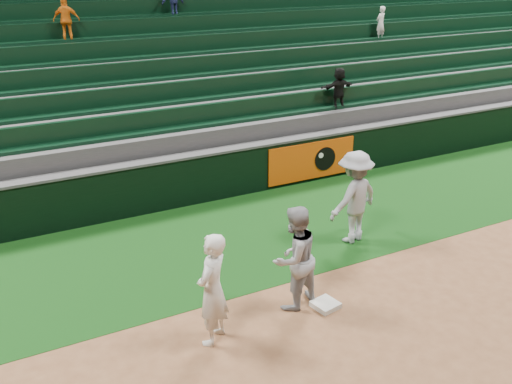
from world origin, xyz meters
TOP-DOWN VIEW (x-y plane):
  - ground at (0.00, 0.00)m, footprint 70.00×70.00m
  - foul_grass at (0.00, 3.00)m, footprint 36.00×4.20m
  - first_base at (0.04, -0.06)m, footprint 0.47×0.47m
  - first_baseman at (-2.02, -0.01)m, footprint 0.80×0.78m
  - baserunner at (-0.42, 0.25)m, footprint 1.05×0.90m
  - base_coach at (1.93, 1.76)m, footprint 1.41×1.01m
  - field_wall at (0.03, 5.20)m, footprint 36.00×0.45m
  - stadium_seating at (-0.00, 8.97)m, footprint 36.00×5.95m

SIDE VIEW (x-z plane):
  - ground at x=0.00m, z-range 0.00..0.00m
  - foul_grass at x=0.00m, z-range 0.00..0.01m
  - first_base at x=0.04m, z-range 0.00..0.09m
  - field_wall at x=0.03m, z-range 0.01..1.26m
  - baserunner at x=-0.42m, z-range 0.00..1.85m
  - first_baseman at x=-2.02m, z-range 0.00..1.85m
  - base_coach at x=1.93m, z-range 0.01..1.98m
  - stadium_seating at x=0.00m, z-range -0.81..4.21m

